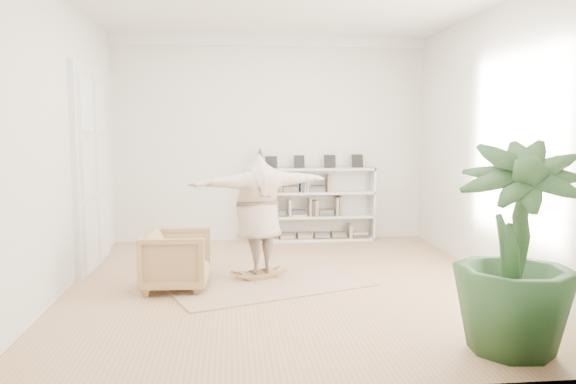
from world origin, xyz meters
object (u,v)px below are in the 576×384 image
object	(u,v)px
person	(259,211)
armchair	(176,260)
houseplant	(515,247)
rocker_board	(259,274)
bookshelf	(313,205)

from	to	relation	value
person	armchair	bearing A→B (deg)	-1.00
person	houseplant	bearing A→B (deg)	107.85
rocker_board	person	distance (m)	0.84
rocker_board	houseplant	distance (m)	3.53
bookshelf	rocker_board	world-z (taller)	bookshelf
bookshelf	person	bearing A→B (deg)	-113.46
bookshelf	person	size ratio (longest dim) A/B	1.14
bookshelf	armchair	xyz separation A→B (m)	(-2.14, -2.90, -0.27)
houseplant	armchair	bearing A→B (deg)	144.12
bookshelf	rocker_board	xyz separation A→B (m)	(-1.10, -2.52, -0.57)
armchair	rocker_board	world-z (taller)	armchair
rocker_board	person	bearing A→B (deg)	-20.73
rocker_board	person	world-z (taller)	person
person	houseplant	xyz separation A→B (m)	(2.13, -2.67, 0.03)
rocker_board	houseplant	size ratio (longest dim) A/B	0.30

